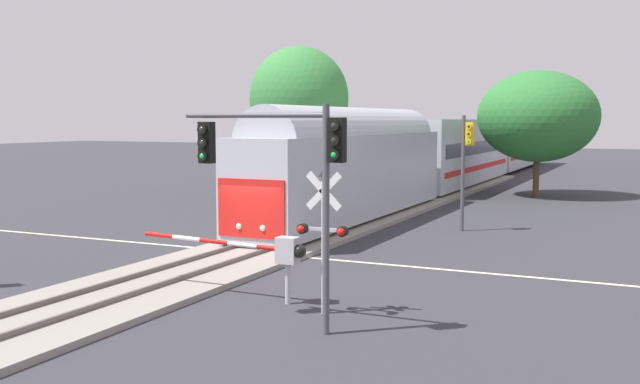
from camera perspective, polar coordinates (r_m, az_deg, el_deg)
The scene contains 10 objects.
ground_plane at distance 27.18m, azimuth -5.04°, elevation -4.75°, with size 220.00×220.00×0.00m, color #333338.
road_centre_stripe at distance 27.18m, azimuth -5.04°, elevation -4.74°, with size 44.00×0.20×0.01m.
railway_track at distance 27.16m, azimuth -5.04°, elevation -4.55°, with size 4.40×80.00×0.32m.
commuter_train at distance 53.62m, azimuth 10.52°, elevation 3.25°, with size 3.04×62.37×5.16m.
crossing_gate_near at distance 19.70m, azimuth -3.85°, elevation -4.57°, with size 5.21×0.40×1.80m.
crossing_signal_mast at distance 18.31m, azimuth 0.27°, elevation -2.60°, with size 1.36×0.44×3.70m.
traffic_signal_near_right at distance 16.83m, azimuth -2.86°, elevation 2.38°, with size 4.18×0.38×5.24m.
traffic_signal_far_side at distance 32.60m, azimuth 11.31°, elevation 2.93°, with size 0.53×0.38×5.08m.
elm_centre_background at distance 48.66m, azimuth 16.59°, elevation 5.66°, with size 7.57×7.57×8.01m.
oak_behind_train at distance 46.74m, azimuth -1.63°, elevation 7.28°, with size 6.27×6.27×9.53m.
Camera 1 is at (13.41, -23.13, 4.89)m, focal length 41.12 mm.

